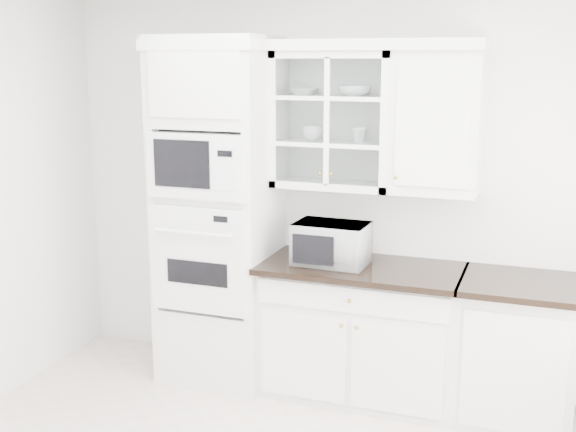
% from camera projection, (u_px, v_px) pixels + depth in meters
% --- Properties ---
extents(room_shell, '(4.00, 3.50, 2.70)m').
position_uv_depth(room_shell, '(265.00, 151.00, 3.74)').
color(room_shell, white).
rests_on(room_shell, ground).
extents(oven_column, '(0.76, 0.68, 2.40)m').
position_uv_depth(oven_column, '(219.00, 213.00, 5.02)').
color(oven_column, white).
rests_on(oven_column, ground).
extents(base_cabinet_run, '(1.32, 0.67, 0.92)m').
position_uv_depth(base_cabinet_run, '(361.00, 330.00, 4.86)').
color(base_cabinet_run, white).
rests_on(base_cabinet_run, ground).
extents(extra_base_cabinet, '(0.72, 0.67, 0.92)m').
position_uv_depth(extra_base_cabinet, '(516.00, 350.00, 4.52)').
color(extra_base_cabinet, white).
rests_on(extra_base_cabinet, ground).
extents(upper_cabinet_glass, '(0.80, 0.33, 0.90)m').
position_uv_depth(upper_cabinet_glass, '(334.00, 120.00, 4.77)').
color(upper_cabinet_glass, white).
rests_on(upper_cabinet_glass, room_shell).
extents(upper_cabinet_solid, '(0.55, 0.33, 0.90)m').
position_uv_depth(upper_cabinet_solid, '(437.00, 123.00, 4.54)').
color(upper_cabinet_solid, white).
rests_on(upper_cabinet_solid, room_shell).
extents(crown_molding, '(2.14, 0.38, 0.07)m').
position_uv_depth(crown_molding, '(319.00, 45.00, 4.68)').
color(crown_molding, white).
rests_on(crown_molding, room_shell).
extents(countertop_microwave, '(0.49, 0.41, 0.28)m').
position_uv_depth(countertop_microwave, '(332.00, 243.00, 4.76)').
color(countertop_microwave, white).
rests_on(countertop_microwave, base_cabinet_run).
extents(bowl_a, '(0.19, 0.19, 0.05)m').
position_uv_depth(bowl_a, '(304.00, 92.00, 4.82)').
color(bowl_a, white).
rests_on(bowl_a, upper_cabinet_glass).
extents(bowl_b, '(0.25, 0.25, 0.07)m').
position_uv_depth(bowl_b, '(355.00, 91.00, 4.68)').
color(bowl_b, white).
rests_on(bowl_b, upper_cabinet_glass).
extents(cup_a, '(0.14, 0.14, 0.10)m').
position_uv_depth(cup_a, '(313.00, 133.00, 4.82)').
color(cup_a, white).
rests_on(cup_a, upper_cabinet_glass).
extents(cup_b, '(0.13, 0.13, 0.10)m').
position_uv_depth(cup_b, '(359.00, 135.00, 4.75)').
color(cup_b, white).
rests_on(cup_b, upper_cabinet_glass).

